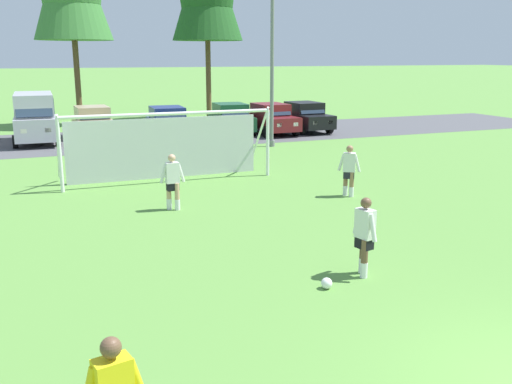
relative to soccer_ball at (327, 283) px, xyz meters
The scene contains 14 objects.
ground_plane 10.74m from the soccer_ball, 83.37° to the left, with size 400.00×400.00×0.00m, color #598C3D.
parking_lot_strip 21.80m from the soccer_ball, 86.74° to the left, with size 52.00×8.40×0.01m, color #4C4C51.
soccer_ball is the anchor object (origin of this frame).
soccer_goal 11.09m from the soccer_ball, 92.92° to the left, with size 7.44×1.98×2.57m.
player_striker_near 6.93m from the soccer_ball, 101.36° to the left, with size 0.74×0.31×1.64m.
player_midfield_center 1.29m from the soccer_ball, 18.14° to the left, with size 0.32×0.75×1.64m.
player_winger_left 7.61m from the soccer_ball, 56.05° to the left, with size 0.61×0.55×1.64m.
parked_car_slot_left 22.72m from the soccer_ball, 102.11° to the left, with size 2.25×4.83×2.52m.
parked_car_slot_center_left 22.82m from the soccer_ball, 94.66° to the left, with size 2.14×4.25×1.72m.
parked_car_slot_center 21.04m from the soccer_ball, 84.98° to the left, with size 2.20×4.29×1.72m.
parked_car_slot_center_right 22.50m from the soccer_ball, 75.30° to the left, with size 2.27×4.32×1.72m.
parked_car_slot_right 22.27m from the soccer_ball, 69.42° to the left, with size 2.12×4.25×1.72m.
parked_car_slot_far_right 23.33m from the soccer_ball, 64.40° to the left, with size 2.12×4.24×1.72m.
street_lamp 18.16m from the soccer_ball, 69.57° to the left, with size 2.00×0.32×8.06m.
Camera 1 is at (-6.30, -4.62, 4.38)m, focal length 39.74 mm.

